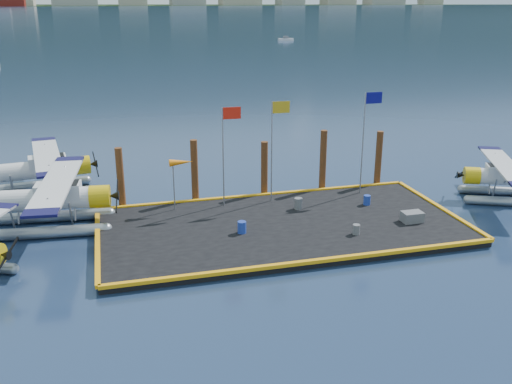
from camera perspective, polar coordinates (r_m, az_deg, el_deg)
The scene contains 20 objects.
ground at distance 32.19m, azimuth 2.57°, elevation -3.84°, with size 4000.00×4000.00×0.00m, color #172945.
dock at distance 32.11m, azimuth 2.58°, elevation -3.51°, with size 20.00×10.00×0.40m, color black.
dock_bumpers at distance 32.00m, azimuth 2.59°, elevation -3.03°, with size 20.25×10.25×0.18m, color orange, non-canonical shape.
seaplane_b at distance 33.68m, azimuth -19.78°, elevation -0.97°, with size 9.60×10.59×3.75m.
seaplane_c at distance 39.97m, azimuth -20.62°, elevation 1.90°, with size 9.25×10.21×3.61m.
seaplane_d at distance 39.77m, azimuth 23.94°, elevation 1.14°, with size 8.41×8.84×3.23m.
drum_1 at distance 30.99m, azimuth 9.99°, elevation -3.70°, with size 0.39×0.39×0.55m, color #595A5F.
drum_2 at distance 35.46m, azimuth 11.03°, elevation -0.79°, with size 0.42×0.42×0.59m, color #1C359B.
drum_3 at distance 30.67m, azimuth -1.42°, elevation -3.54°, with size 0.46×0.46×0.65m, color #1C359B.
drum_5 at distance 34.18m, azimuth 4.25°, elevation -1.16°, with size 0.48×0.48×0.68m, color #595A5F.
crate at distance 33.38m, azimuth 15.35°, elevation -2.41°, with size 1.16×0.77×0.58m, color #595A5F.
flagpole_red at distance 33.75m, azimuth -2.99°, elevation 5.10°, with size 1.14×0.08×6.00m.
flagpole_yellow at distance 34.45m, azimuth 1.91°, elevation 5.60°, with size 1.14×0.08×6.20m.
flagpole_blue at distance 36.56m, azimuth 11.00°, elevation 6.32°, with size 1.14×0.08×6.50m.
windsock at distance 33.62m, azimuth -7.52°, elevation 2.84°, with size 1.40×0.44×3.12m.
piling_0 at distance 35.27m, azimuth -13.38°, elevation 1.17°, with size 0.44×0.44×4.00m, color #442913.
piling_1 at distance 35.59m, azimuth -6.15°, elevation 1.91°, with size 0.44×0.44×4.20m, color #442913.
piling_2 at distance 36.55m, azimuth 0.84°, elevation 2.16°, with size 0.44×0.44×3.80m, color #442913.
piling_3 at distance 37.72m, azimuth 6.71°, elevation 2.96°, with size 0.44×0.44×4.30m, color #442913.
piling_4 at distance 39.37m, azimuth 12.14°, elevation 3.11°, with size 0.44×0.44×4.00m, color #442913.
Camera 1 is at (-9.02, -28.28, 12.45)m, focal length 40.00 mm.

